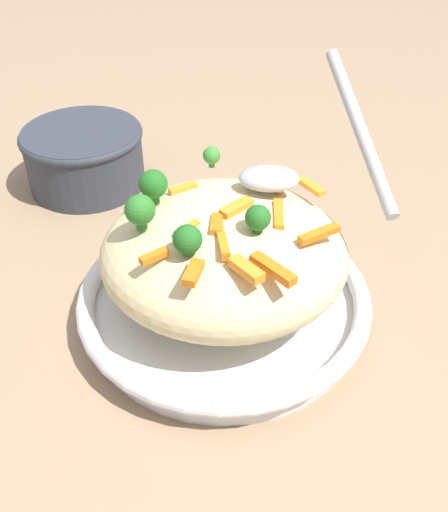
% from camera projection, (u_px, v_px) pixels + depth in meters
% --- Properties ---
extents(ground_plane, '(2.40, 2.40, 0.00)m').
position_uv_depth(ground_plane, '(224.00, 316.00, 0.58)').
color(ground_plane, '#9E7F60').
extents(serving_bowl, '(0.29, 0.29, 0.04)m').
position_uv_depth(serving_bowl, '(224.00, 301.00, 0.57)').
color(serving_bowl, silver).
rests_on(serving_bowl, ground_plane).
extents(pasta_mound, '(0.23, 0.22, 0.10)m').
position_uv_depth(pasta_mound, '(224.00, 253.00, 0.53)').
color(pasta_mound, beige).
rests_on(pasta_mound, serving_bowl).
extents(carrot_piece_0, '(0.04, 0.04, 0.01)m').
position_uv_depth(carrot_piece_0, '(273.00, 269.00, 0.45)').
color(carrot_piece_0, orange).
rests_on(carrot_piece_0, pasta_mound).
extents(carrot_piece_1, '(0.02, 0.02, 0.01)m').
position_uv_depth(carrot_piece_1, '(154.00, 256.00, 0.46)').
color(carrot_piece_1, orange).
rests_on(carrot_piece_1, pasta_mound).
extents(carrot_piece_2, '(0.01, 0.03, 0.01)m').
position_uv_depth(carrot_piece_2, '(217.00, 224.00, 0.49)').
color(carrot_piece_2, orange).
rests_on(carrot_piece_2, pasta_mound).
extents(carrot_piece_3, '(0.04, 0.03, 0.01)m').
position_uv_depth(carrot_piece_3, '(319.00, 234.00, 0.48)').
color(carrot_piece_3, orange).
rests_on(carrot_piece_3, pasta_mound).
extents(carrot_piece_4, '(0.03, 0.02, 0.01)m').
position_uv_depth(carrot_piece_4, '(183.00, 188.00, 0.54)').
color(carrot_piece_4, orange).
rests_on(carrot_piece_4, pasta_mound).
extents(carrot_piece_5, '(0.02, 0.02, 0.01)m').
position_uv_depth(carrot_piece_5, '(187.00, 229.00, 0.48)').
color(carrot_piece_5, orange).
rests_on(carrot_piece_5, pasta_mound).
extents(carrot_piece_6, '(0.03, 0.03, 0.01)m').
position_uv_depth(carrot_piece_6, '(246.00, 269.00, 0.45)').
color(carrot_piece_6, orange).
rests_on(carrot_piece_6, pasta_mound).
extents(carrot_piece_7, '(0.01, 0.04, 0.01)m').
position_uv_depth(carrot_piece_7, '(224.00, 241.00, 0.47)').
color(carrot_piece_7, orange).
rests_on(carrot_piece_7, pasta_mound).
extents(carrot_piece_8, '(0.03, 0.04, 0.01)m').
position_uv_depth(carrot_piece_8, '(268.00, 181.00, 0.55)').
color(carrot_piece_8, orange).
rests_on(carrot_piece_8, pasta_mound).
extents(carrot_piece_9, '(0.03, 0.03, 0.01)m').
position_uv_depth(carrot_piece_9, '(236.00, 208.00, 0.50)').
color(carrot_piece_9, orange).
rests_on(carrot_piece_9, pasta_mound).
extents(carrot_piece_10, '(0.01, 0.04, 0.01)m').
position_uv_depth(carrot_piece_10, '(278.00, 211.00, 0.51)').
color(carrot_piece_10, orange).
rests_on(carrot_piece_10, pasta_mound).
extents(carrot_piece_11, '(0.03, 0.03, 0.01)m').
position_uv_depth(carrot_piece_11, '(311.00, 186.00, 0.54)').
color(carrot_piece_11, orange).
rests_on(carrot_piece_11, pasta_mound).
extents(carrot_piece_12, '(0.02, 0.03, 0.01)m').
position_uv_depth(carrot_piece_12, '(193.00, 273.00, 0.44)').
color(carrot_piece_12, orange).
rests_on(carrot_piece_12, pasta_mound).
extents(broccoli_floret_0, '(0.02, 0.02, 0.03)m').
position_uv_depth(broccoli_floret_0, '(258.00, 218.00, 0.48)').
color(broccoli_floret_0, '#205B1C').
rests_on(broccoli_floret_0, pasta_mound).
extents(broccoli_floret_1, '(0.03, 0.03, 0.03)m').
position_uv_depth(broccoli_floret_1, '(153.00, 185.00, 0.51)').
color(broccoli_floret_1, '#205B1C').
rests_on(broccoli_floret_1, pasta_mound).
extents(broccoli_floret_2, '(0.02, 0.02, 0.03)m').
position_uv_depth(broccoli_floret_2, '(187.00, 240.00, 0.46)').
color(broccoli_floret_2, '#205B1C').
rests_on(broccoli_floret_2, pasta_mound).
extents(broccoli_floret_3, '(0.02, 0.02, 0.02)m').
position_uv_depth(broccoli_floret_3, '(212.00, 156.00, 0.57)').
color(broccoli_floret_3, '#377928').
rests_on(broccoli_floret_3, pasta_mound).
extents(broccoli_floret_4, '(0.03, 0.03, 0.03)m').
position_uv_depth(broccoli_floret_4, '(140.00, 211.00, 0.48)').
color(broccoli_floret_4, '#296820').
rests_on(broccoli_floret_4, pasta_mound).
extents(serving_spoon, '(0.14, 0.17, 0.09)m').
position_uv_depth(serving_spoon, '(305.00, 159.00, 0.52)').
color(serving_spoon, '#B7B7BC').
rests_on(serving_spoon, pasta_mound).
extents(companion_bowl, '(0.16, 0.16, 0.08)m').
position_uv_depth(companion_bowl, '(84.00, 154.00, 0.76)').
color(companion_bowl, '#333842').
rests_on(companion_bowl, ground_plane).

